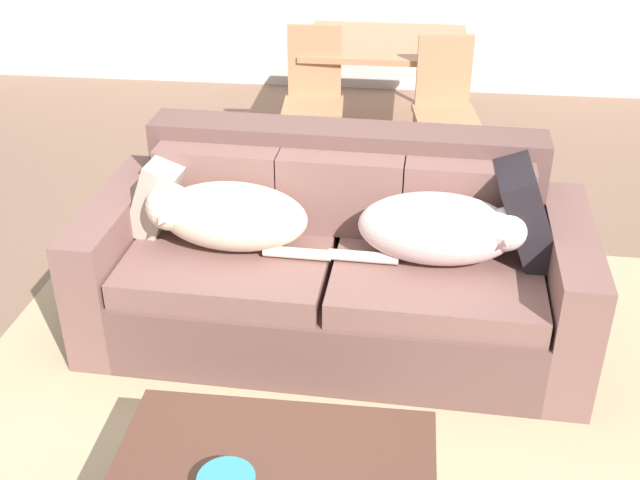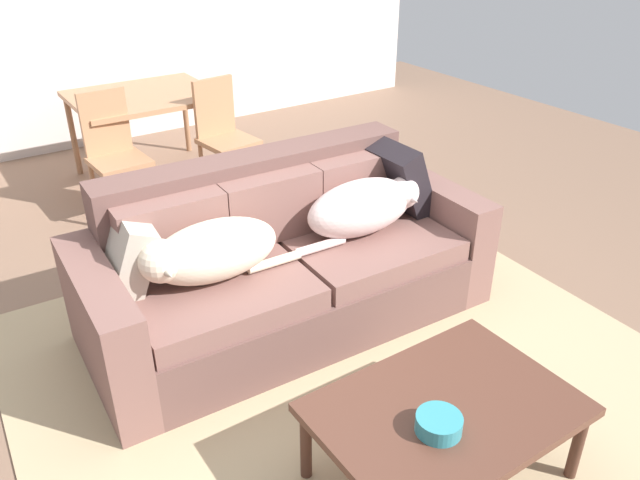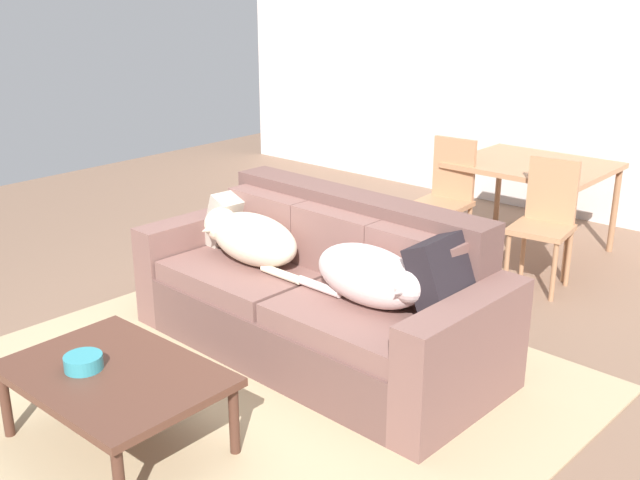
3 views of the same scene
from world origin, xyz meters
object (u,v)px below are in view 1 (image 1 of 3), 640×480
(throw_pillow_by_left_arm, at_px, (163,191))
(dining_chair_near_right, at_px, (444,103))
(throw_pillow_by_right_arm, at_px, (526,210))
(couch, at_px, (336,265))
(dog_on_left_cushion, at_px, (225,216))
(dog_on_right_cushion, at_px, (442,229))
(dining_table, at_px, (386,50))
(dining_chair_near_left, at_px, (314,93))

(throw_pillow_by_left_arm, relative_size, dining_chair_near_right, 0.39)
(throw_pillow_by_left_arm, bearing_deg, throw_pillow_by_right_arm, -2.16)
(couch, xyz_separation_m, dog_on_left_cushion, (-0.49, -0.11, 0.29))
(dog_on_right_cushion, height_order, dining_table, dog_on_right_cushion)
(dog_on_left_cushion, bearing_deg, dining_chair_near_right, 64.32)
(dog_on_left_cushion, distance_m, dining_table, 2.64)
(dog_on_left_cushion, xyz_separation_m, dining_chair_near_left, (0.15, 2.01, -0.11))
(couch, distance_m, dog_on_left_cushion, 0.58)
(couch, height_order, dining_chair_near_left, dining_chair_near_left)
(dining_chair_near_right, bearing_deg, throw_pillow_by_right_arm, -87.50)
(couch, relative_size, dining_chair_near_left, 2.42)
(throw_pillow_by_right_arm, relative_size, dining_chair_near_right, 0.48)
(dog_on_left_cushion, height_order, dining_chair_near_left, dining_chair_near_left)
(dog_on_left_cushion, bearing_deg, dog_on_right_cushion, 0.76)
(dining_chair_near_left, height_order, dining_chair_near_right, dining_chair_near_left)
(throw_pillow_by_left_arm, relative_size, dining_table, 0.32)
(dining_table, relative_size, dining_chair_near_left, 1.21)
(dog_on_left_cushion, bearing_deg, dining_table, 78.72)
(dog_on_left_cushion, distance_m, dining_chair_near_left, 2.02)
(throw_pillow_by_right_arm, distance_m, dining_chair_near_right, 1.84)
(throw_pillow_by_left_arm, relative_size, throw_pillow_by_right_arm, 0.82)
(couch, bearing_deg, throw_pillow_by_left_arm, 176.12)
(dog_on_right_cushion, xyz_separation_m, dining_table, (-0.35, 2.59, 0.03))
(throw_pillow_by_left_arm, xyz_separation_m, throw_pillow_by_right_arm, (1.68, -0.06, 0.04))
(dog_on_right_cushion, bearing_deg, dining_chair_near_left, 113.89)
(dog_on_right_cushion, relative_size, dining_chair_near_left, 0.89)
(throw_pillow_by_left_arm, height_order, dining_table, throw_pillow_by_left_arm)
(couch, relative_size, dog_on_right_cushion, 2.72)
(dining_chair_near_right, bearing_deg, couch, -113.41)
(dog_on_left_cushion, bearing_deg, couch, 14.79)
(couch, relative_size, dining_table, 2.00)
(couch, height_order, throw_pillow_by_right_arm, couch)
(throw_pillow_by_left_arm, distance_m, throw_pillow_by_right_arm, 1.68)
(throw_pillow_by_right_arm, distance_m, dining_table, 2.53)
(throw_pillow_by_right_arm, relative_size, dining_table, 0.39)
(couch, distance_m, throw_pillow_by_right_arm, 0.90)
(dog_on_left_cushion, relative_size, throw_pillow_by_right_arm, 1.91)
(dining_chair_near_left, bearing_deg, dog_on_right_cushion, -71.71)
(dog_on_right_cushion, bearing_deg, throw_pillow_by_left_arm, 172.51)
(dining_chair_near_right, bearing_deg, dog_on_right_cushion, -98.96)
(couch, bearing_deg, dog_on_right_cushion, -13.69)
(throw_pillow_by_right_arm, height_order, dining_table, throw_pillow_by_right_arm)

